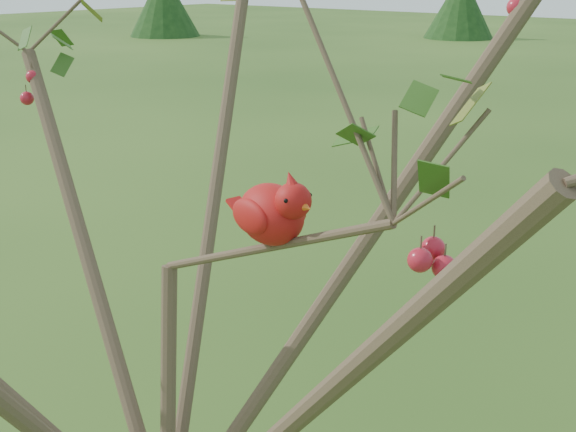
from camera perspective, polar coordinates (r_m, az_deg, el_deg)
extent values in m
sphere|color=#AF1828|center=(2.25, -19.51, 10.33)|extent=(0.04, 0.04, 0.04)
sphere|color=#AF1828|center=(2.26, -19.93, 8.74)|extent=(0.04, 0.04, 0.04)
sphere|color=#AF1828|center=(1.62, 17.59, 15.47)|extent=(0.04, 0.04, 0.04)
sphere|color=#AF1828|center=(1.19, 11.40, -2.53)|extent=(0.04, 0.04, 0.04)
sphere|color=#AF1828|center=(1.14, 10.38, -3.44)|extent=(0.04, 0.04, 0.04)
sphere|color=#AF1828|center=(1.17, 12.24, -3.98)|extent=(0.04, 0.04, 0.04)
ellipsoid|color=#B7190F|center=(1.34, -1.34, 0.14)|extent=(0.16, 0.14, 0.12)
sphere|color=#B7190F|center=(1.28, 0.41, 1.20)|extent=(0.08, 0.08, 0.07)
cone|color=#B7190F|center=(1.28, 0.26, 2.69)|extent=(0.06, 0.05, 0.05)
cone|color=#D85914|center=(1.26, 1.38, 0.69)|extent=(0.03, 0.03, 0.02)
ellipsoid|color=black|center=(1.27, 1.05, 0.77)|extent=(0.03, 0.04, 0.03)
cube|color=#B7190F|center=(1.41, -3.41, 0.13)|extent=(0.09, 0.05, 0.05)
ellipsoid|color=#B7190F|center=(1.37, -0.01, 0.71)|extent=(0.11, 0.05, 0.07)
ellipsoid|color=#B7190F|center=(1.32, -3.02, -0.06)|extent=(0.11, 0.05, 0.07)
cylinder|color=#402E22|center=(29.57, 13.44, 15.73)|extent=(0.34, 0.34, 2.29)
cone|color=black|center=(29.57, 13.46, 15.91)|extent=(2.67, 2.67, 2.48)
cylinder|color=#402E22|center=(30.13, -9.79, 16.10)|extent=(0.36, 0.36, 2.39)
cone|color=black|center=(30.13, -9.80, 16.29)|extent=(2.79, 2.79, 2.59)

